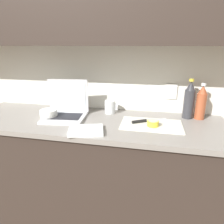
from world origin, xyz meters
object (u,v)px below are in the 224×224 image
Objects in this scene: bottle_oil_tall at (201,103)px; cutting_board at (151,125)px; measuring_cup at (110,107)px; bottle_green_soda at (189,100)px; laptop at (66,108)px; knife at (144,121)px; bowl_white at (49,114)px; lemon_half_cut at (153,123)px.

cutting_board is at bearing -149.66° from bottle_oil_tall.
bottle_green_soda is at bearing 0.54° from measuring_cup.
bottle_green_soda is at bearing 3.43° from laptop.
knife is 0.72m from bowl_white.
measuring_cup reaches higher than knife.
lemon_half_cut reaches higher than cutting_board.
measuring_cup is 0.82× the size of bowl_white.
laptop is 4.40× the size of lemon_half_cut.
knife is (0.60, -0.02, -0.05)m from laptop.
laptop is at bearing -171.09° from bottle_oil_tall.
bottle_oil_tall is (1.01, 0.16, 0.06)m from laptop.
bottle_green_soda is 2.82× the size of measuring_cup.
bottle_green_soda is 0.61m from measuring_cup.
measuring_cup reaches higher than bowl_white.
lemon_half_cut is 0.37m from bottle_green_soda.
laptop is 1.02m from bottle_oil_tall.
knife is 0.85× the size of bottle_green_soda.
bottle_oil_tall is at bearing 35.07° from lemon_half_cut.
bowl_white is (-1.04, -0.23, -0.10)m from bottle_green_soda.
laptop is 2.63× the size of bowl_white.
bottle_oil_tall is (0.35, 0.21, 0.12)m from cutting_board.
cutting_board is 5.44× the size of lemon_half_cut.
bottle_green_soda is at bearing 37.77° from cutting_board.
cutting_board is 1.65× the size of knife.
laptop is 0.66m from cutting_board.
bottle_oil_tall reaches higher than measuring_cup.
bottle_green_soda is at bearing -1.41° from knife.
bottle_green_soda reaches higher than knife.
cutting_board is 0.36m from bottle_green_soda.
bowl_white is (-1.12, -0.23, -0.09)m from bottle_oil_tall.
bottle_green_soda reaches higher than bottle_oil_tall.
bowl_white is at bearing 179.02° from lemon_half_cut.
bottle_oil_tall reaches higher than lemon_half_cut.
bottle_oil_tall is at bearing -6.85° from knife.
laptop is 1.33× the size of knife.
laptop is at bearing -154.33° from measuring_cup.
cutting_board is 0.43m from bottle_oil_tall.
lemon_half_cut is at bearing -74.05° from cutting_board.
laptop reaches higher than cutting_board.
lemon_half_cut is 0.78m from bowl_white.
laptop is 3.21× the size of measuring_cup.
knife is at bearing 3.82° from bowl_white.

